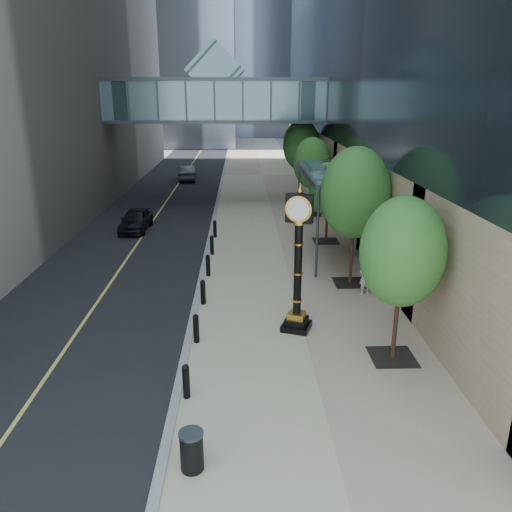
# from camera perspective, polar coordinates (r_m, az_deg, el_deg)

# --- Properties ---
(ground) EXTENTS (320.00, 320.00, 0.00)m
(ground) POSITION_cam_1_polar(r_m,az_deg,el_deg) (13.60, 3.65, -18.17)
(ground) COLOR gray
(ground) RESTS_ON ground
(road) EXTENTS (8.00, 180.00, 0.02)m
(road) POSITION_cam_1_polar(r_m,az_deg,el_deg) (51.86, -8.24, 9.07)
(road) COLOR black
(road) RESTS_ON ground
(sidewalk) EXTENTS (8.00, 180.00, 0.06)m
(sidewalk) POSITION_cam_1_polar(r_m,az_deg,el_deg) (51.57, 0.74, 9.23)
(sidewalk) COLOR #B6AC8C
(sidewalk) RESTS_ON ground
(curb) EXTENTS (0.25, 180.00, 0.07)m
(curb) POSITION_cam_1_polar(r_m,az_deg,el_deg) (51.56, -3.77, 9.19)
(curb) COLOR gray
(curb) RESTS_ON ground
(skywalk) EXTENTS (17.00, 4.20, 5.80)m
(skywalk) POSITION_cam_1_polar(r_m,az_deg,el_deg) (38.94, -4.63, 17.62)
(skywalk) COLOR slate
(skywalk) RESTS_ON ground
(entrance_canopy) EXTENTS (3.00, 8.00, 4.38)m
(entrance_canopy) POSITION_cam_1_polar(r_m,az_deg,el_deg) (25.62, 8.85, 9.30)
(entrance_canopy) COLOR #383F44
(entrance_canopy) RESTS_ON ground
(bollard_row) EXTENTS (0.20, 16.20, 0.90)m
(bollard_row) POSITION_cam_1_polar(r_m,az_deg,el_deg) (21.34, -5.76, -2.62)
(bollard_row) COLOR black
(bollard_row) RESTS_ON sidewalk
(street_trees) EXTENTS (2.91, 28.72, 5.98)m
(street_trees) POSITION_cam_1_polar(r_m,az_deg,el_deg) (28.28, 8.10, 9.32)
(street_trees) COLOR black
(street_trees) RESTS_ON sidewalk
(street_clock) EXTENTS (1.22, 1.22, 5.06)m
(street_clock) POSITION_cam_1_polar(r_m,az_deg,el_deg) (17.11, 4.81, -1.69)
(street_clock) COLOR black
(street_clock) RESTS_ON sidewalk
(trash_bin) EXTENTS (0.66, 0.66, 0.90)m
(trash_bin) POSITION_cam_1_polar(r_m,az_deg,el_deg) (11.90, -7.35, -21.32)
(trash_bin) COLOR black
(trash_bin) RESTS_ON sidewalk
(pedestrian) EXTENTS (0.67, 0.58, 1.56)m
(pedestrian) POSITION_cam_1_polar(r_m,az_deg,el_deg) (21.05, 12.37, -2.29)
(pedestrian) COLOR beige
(pedestrian) RESTS_ON sidewalk
(car_near) EXTENTS (1.69, 3.95, 1.33)m
(car_near) POSITION_cam_1_polar(r_m,az_deg,el_deg) (31.32, -13.58, 4.06)
(car_near) COLOR black
(car_near) RESTS_ON road
(car_far) EXTENTS (1.81, 4.49, 1.45)m
(car_far) POSITION_cam_1_polar(r_m,az_deg,el_deg) (48.96, -7.82, 9.43)
(car_far) COLOR black
(car_far) RESTS_ON road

